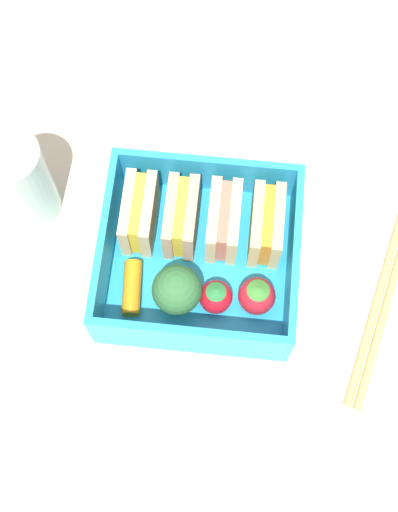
% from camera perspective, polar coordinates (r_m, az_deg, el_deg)
% --- Properties ---
extents(ground_plane, '(1.20, 1.20, 0.02)m').
position_cam_1_polar(ground_plane, '(0.61, 0.00, -1.19)').
color(ground_plane, beige).
extents(bento_tray, '(0.16, 0.15, 0.01)m').
position_cam_1_polar(bento_tray, '(0.60, 0.00, -0.69)').
color(bento_tray, '#289CCA').
rests_on(bento_tray, ground_plane).
extents(bento_rim, '(0.16, 0.15, 0.05)m').
position_cam_1_polar(bento_rim, '(0.57, 0.00, 0.32)').
color(bento_rim, '#289CCA').
rests_on(bento_rim, bento_tray).
extents(sandwich_left, '(0.03, 0.06, 0.05)m').
position_cam_1_polar(sandwich_left, '(0.59, -4.79, 3.41)').
color(sandwich_left, '#D4B883').
rests_on(sandwich_left, bento_tray).
extents(sandwich_center_left, '(0.03, 0.06, 0.05)m').
position_cam_1_polar(sandwich_center_left, '(0.58, -1.41, 3.10)').
color(sandwich_center_left, tan).
rests_on(sandwich_center_left, bento_tray).
extents(sandwich_center, '(0.03, 0.06, 0.05)m').
position_cam_1_polar(sandwich_center, '(0.58, 1.99, 2.79)').
color(sandwich_center, '#DFC586').
rests_on(sandwich_center, bento_tray).
extents(sandwich_center_right, '(0.03, 0.06, 0.05)m').
position_cam_1_polar(sandwich_center_right, '(0.58, 5.40, 2.46)').
color(sandwich_center_right, '#E2C67C').
rests_on(sandwich_center_right, bento_tray).
extents(carrot_stick_far_left, '(0.02, 0.05, 0.01)m').
position_cam_1_polar(carrot_stick_far_left, '(0.58, -5.39, -2.57)').
color(carrot_stick_far_left, orange).
rests_on(carrot_stick_far_left, bento_tray).
extents(broccoli_floret, '(0.04, 0.04, 0.05)m').
position_cam_1_polar(broccoli_floret, '(0.56, -1.78, -2.75)').
color(broccoli_floret, '#88C668').
rests_on(broccoli_floret, bento_tray).
extents(strawberry_far_left, '(0.03, 0.03, 0.03)m').
position_cam_1_polar(strawberry_far_left, '(0.57, 1.34, -3.26)').
color(strawberry_far_left, red).
rests_on(strawberry_far_left, bento_tray).
extents(strawberry_left, '(0.03, 0.03, 0.04)m').
position_cam_1_polar(strawberry_left, '(0.57, 4.66, -3.18)').
color(strawberry_left, red).
rests_on(strawberry_left, bento_tray).
extents(chopstick_pair, '(0.06, 0.18, 0.01)m').
position_cam_1_polar(chopstick_pair, '(0.61, 14.47, -3.56)').
color(chopstick_pair, tan).
rests_on(chopstick_pair, ground_plane).
extents(drinking_glass, '(0.05, 0.05, 0.09)m').
position_cam_1_polar(drinking_glass, '(0.60, -14.09, 5.83)').
color(drinking_glass, silver).
rests_on(drinking_glass, ground_plane).
extents(folded_napkin, '(0.17, 0.16, 0.00)m').
position_cam_1_polar(folded_napkin, '(0.57, -3.30, -15.56)').
color(folded_napkin, white).
rests_on(folded_napkin, ground_plane).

